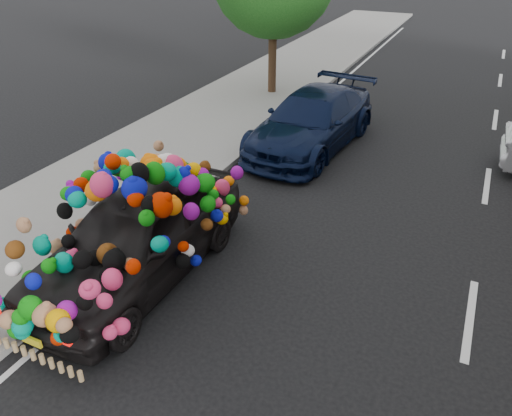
% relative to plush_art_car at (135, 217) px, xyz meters
% --- Properties ---
extents(ground, '(100.00, 100.00, 0.00)m').
position_rel_plush_art_car_xyz_m(ground, '(1.67, 1.17, -1.14)').
color(ground, black).
rests_on(ground, ground).
extents(sidewalk, '(4.00, 60.00, 0.12)m').
position_rel_plush_art_car_xyz_m(sidewalk, '(-2.63, 1.17, -1.08)').
color(sidewalk, gray).
rests_on(sidewalk, ground).
extents(kerb, '(0.15, 60.00, 0.13)m').
position_rel_plush_art_car_xyz_m(kerb, '(-0.68, 1.17, -1.08)').
color(kerb, gray).
rests_on(kerb, ground).
extents(lane_markings, '(6.00, 50.00, 0.01)m').
position_rel_plush_art_car_xyz_m(lane_markings, '(5.27, 1.17, -1.14)').
color(lane_markings, silver).
rests_on(lane_markings, ground).
extents(plush_art_car, '(2.30, 4.85, 2.22)m').
position_rel_plush_art_car_xyz_m(plush_art_car, '(0.00, 0.00, 0.00)').
color(plush_art_car, black).
rests_on(plush_art_car, ground).
extents(navy_sedan, '(2.57, 5.31, 1.49)m').
position_rel_plush_art_car_xyz_m(navy_sedan, '(0.75, 6.65, -0.40)').
color(navy_sedan, black).
rests_on(navy_sedan, ground).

